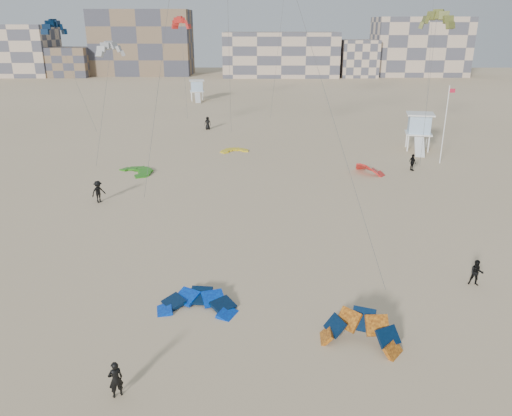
{
  "coord_description": "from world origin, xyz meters",
  "views": [
    {
      "loc": [
        4.08,
        -18.63,
        14.13
      ],
      "look_at": [
        3.91,
        6.0,
        5.02
      ],
      "focal_mm": 35.0,
      "sensor_mm": 36.0,
      "label": 1
    }
  ],
  "objects_px": {
    "kite_ground_blue": "(198,308)",
    "kite_ground_orange": "(360,343)",
    "lifeguard_tower_near": "(419,132)",
    "kitesurfer_main": "(116,379)"
  },
  "relations": [
    {
      "from": "kite_ground_blue",
      "to": "kite_ground_orange",
      "type": "xyz_separation_m",
      "value": [
        8.0,
        -3.01,
        0.0
      ]
    },
    {
      "from": "kite_ground_orange",
      "to": "lifeguard_tower_near",
      "type": "bearing_deg",
      "value": 91.03
    },
    {
      "from": "kite_ground_blue",
      "to": "kite_ground_orange",
      "type": "bearing_deg",
      "value": -14.46
    },
    {
      "from": "kite_ground_blue",
      "to": "kitesurfer_main",
      "type": "xyz_separation_m",
      "value": [
        -2.47,
        -6.61,
        0.81
      ]
    },
    {
      "from": "kite_ground_orange",
      "to": "lifeguard_tower_near",
      "type": "height_order",
      "value": "lifeguard_tower_near"
    },
    {
      "from": "kitesurfer_main",
      "to": "lifeguard_tower_near",
      "type": "xyz_separation_m",
      "value": [
        24.59,
        42.36,
        1.33
      ]
    },
    {
      "from": "kite_ground_orange",
      "to": "kite_ground_blue",
      "type": "bearing_deg",
      "value": -179.56
    },
    {
      "from": "kitesurfer_main",
      "to": "lifeguard_tower_near",
      "type": "relative_size",
      "value": 0.26
    },
    {
      "from": "kitesurfer_main",
      "to": "kite_ground_blue",
      "type": "bearing_deg",
      "value": -143.18
    },
    {
      "from": "kite_ground_orange",
      "to": "kitesurfer_main",
      "type": "xyz_separation_m",
      "value": [
        -10.47,
        -3.6,
        0.81
      ]
    }
  ]
}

